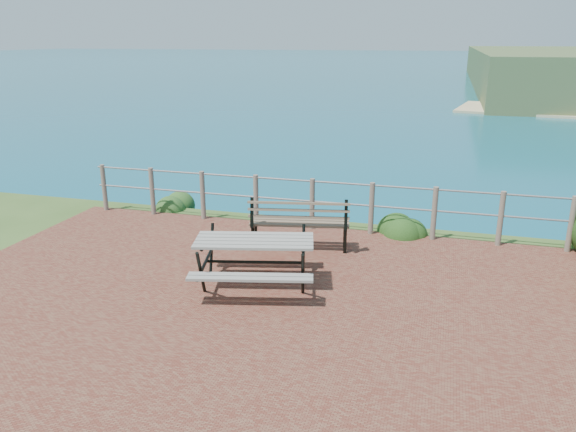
# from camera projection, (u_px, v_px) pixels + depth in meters

# --- Properties ---
(ground) EXTENTS (10.00, 7.00, 0.12)m
(ground) POSITION_uv_depth(u_px,v_px,m) (257.00, 303.00, 7.96)
(ground) COLOR brown
(ground) RESTS_ON ground
(ocean) EXTENTS (1200.00, 1200.00, 0.00)m
(ocean) POSITION_uv_depth(u_px,v_px,m) (446.00, 49.00, 191.45)
(ocean) COLOR #15777F
(ocean) RESTS_ON ground
(safety_railing) EXTENTS (9.40, 0.10, 1.00)m
(safety_railing) POSITION_uv_depth(u_px,v_px,m) (312.00, 201.00, 10.86)
(safety_railing) COLOR #6B5B4C
(safety_railing) RESTS_ON ground
(picnic_table) EXTENTS (1.86, 1.48, 0.73)m
(picnic_table) POSITION_uv_depth(u_px,v_px,m) (255.00, 257.00, 8.35)
(picnic_table) COLOR gray
(picnic_table) RESTS_ON ground
(park_bench) EXTENTS (1.78, 0.75, 0.98)m
(park_bench) POSITION_uv_depth(u_px,v_px,m) (300.00, 215.00, 9.79)
(park_bench) COLOR brown
(park_bench) RESTS_ON ground
(shrub_lip_west) EXTENTS (0.74, 0.74, 0.47)m
(shrub_lip_west) POSITION_uv_depth(u_px,v_px,m) (179.00, 207.00, 12.47)
(shrub_lip_west) COLOR #244C1C
(shrub_lip_west) RESTS_ON ground
(shrub_lip_east) EXTENTS (0.82, 0.82, 0.59)m
(shrub_lip_east) POSITION_uv_depth(u_px,v_px,m) (405.00, 232.00, 10.89)
(shrub_lip_east) COLOR #1C3D13
(shrub_lip_east) RESTS_ON ground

